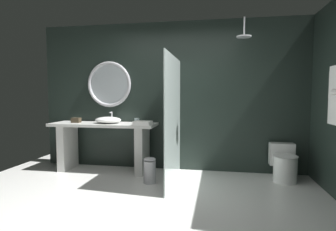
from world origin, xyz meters
TOP-DOWN VIEW (x-y plane):
  - ground_plane at (0.00, 0.00)m, footprint 5.76×5.76m
  - back_wall_panel at (0.00, 1.90)m, footprint 4.80×0.10m
  - vanity_counter at (-1.14, 1.54)m, footprint 1.84×0.59m
  - vessel_sink at (-1.05, 1.52)m, footprint 0.45×0.37m
  - tumbler_cup at (-0.53, 1.49)m, footprint 0.08×0.08m
  - tissue_box at (-1.65, 1.51)m, footprint 0.15×0.11m
  - round_wall_mirror at (-1.14, 1.81)m, footprint 0.83×0.06m
  - shower_glass_panel at (0.15, 1.15)m, footprint 0.02×1.40m
  - rain_shower_head at (1.19, 1.41)m, footprint 0.22×0.22m
  - toilet at (1.84, 1.51)m, footprint 0.38×0.54m
  - waste_bin at (-0.19, 1.02)m, footprint 0.19×0.19m
  - folded_hand_towel at (-0.38, 1.34)m, footprint 0.30×0.22m

SIDE VIEW (x-z plane):
  - ground_plane at x=0.00m, z-range 0.00..0.00m
  - waste_bin at x=-0.19m, z-range 0.00..0.39m
  - toilet at x=1.84m, z-range -0.02..0.54m
  - vanity_counter at x=-1.14m, z-range 0.11..0.95m
  - folded_hand_towel at x=-0.38m, z-range 0.84..0.91m
  - tissue_box at x=-1.65m, z-range 0.84..0.93m
  - tumbler_cup at x=-0.53m, z-range 0.84..0.94m
  - vessel_sink at x=-1.05m, z-range 0.80..0.99m
  - shower_glass_panel at x=0.15m, z-range 0.00..1.91m
  - back_wall_panel at x=0.00m, z-range 0.00..2.60m
  - round_wall_mirror at x=-1.14m, z-range 1.11..1.94m
  - rain_shower_head at x=1.19m, z-range 2.08..2.38m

